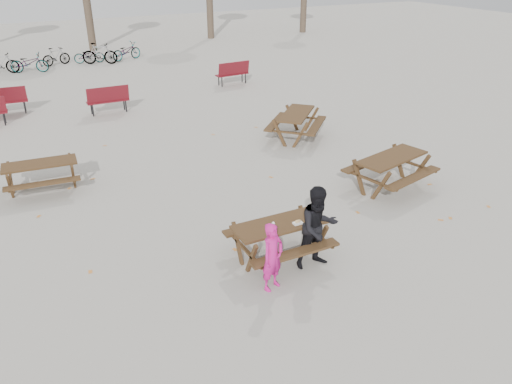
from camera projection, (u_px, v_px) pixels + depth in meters
name	position (u px, v px, depth m)	size (l,w,h in m)	color
ground	(279.00, 257.00, 9.81)	(80.00, 80.00, 0.00)	gray
main_picnic_table	(280.00, 232.00, 9.55)	(1.80, 1.45, 0.78)	#322012
food_tray	(298.00, 223.00, 9.44)	(0.18, 0.11, 0.04)	white
bread_roll	(298.00, 221.00, 9.42)	(0.14, 0.06, 0.05)	tan
soda_bottle	(273.00, 227.00, 9.21)	(0.07, 0.07, 0.17)	silver
child	(273.00, 257.00, 8.67)	(0.47, 0.31, 1.29)	#C6187B
adult	(318.00, 228.00, 9.23)	(0.80, 0.62, 1.64)	black
picnic_table_east	(390.00, 172.00, 12.51)	(1.97, 1.59, 0.85)	#322012
picnic_table_north	(42.00, 177.00, 12.38)	(1.74, 1.40, 0.75)	#322012
picnic_table_far	(296.00, 126.00, 15.82)	(1.96, 1.57, 0.84)	#322012
park_bench_row	(92.00, 95.00, 18.83)	(11.54, 2.45, 1.03)	maroon
bicycle_row	(55.00, 58.00, 25.31)	(9.24, 2.20, 1.09)	black
fallen_leaves	(246.00, 201.00, 12.02)	(11.00, 11.00, 0.01)	orange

